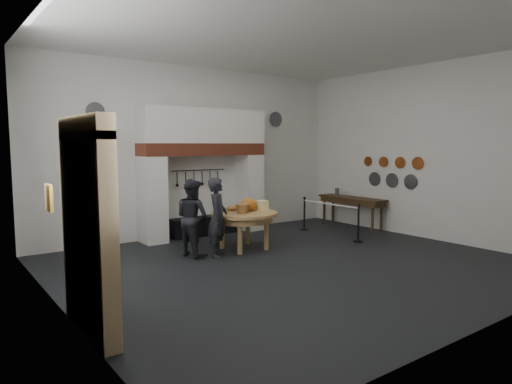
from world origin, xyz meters
TOP-DOWN VIEW (x-y plane):
  - floor at (0.00, 0.00)m, footprint 9.00×8.00m
  - ceiling at (0.00, 0.00)m, footprint 9.00×8.00m
  - wall_back at (0.00, 4.00)m, footprint 9.00×0.02m
  - wall_front at (0.00, -4.00)m, footprint 9.00×0.02m
  - wall_left at (-4.50, 0.00)m, footprint 0.02×8.00m
  - wall_right at (4.50, 0.00)m, footprint 0.02×8.00m
  - chimney_pier_left at (-1.48, 3.65)m, footprint 0.55×0.70m
  - chimney_pier_right at (1.48, 3.65)m, footprint 0.55×0.70m
  - hearth_brick_band at (0.00, 3.65)m, footprint 3.50×0.72m
  - chimney_hood at (0.00, 3.65)m, footprint 3.50×0.70m
  - iron_range at (0.00, 3.72)m, footprint 1.90×0.45m
  - utensil_rail at (0.00, 3.92)m, footprint 1.60×0.02m
  - door_recess at (-4.47, -1.00)m, footprint 0.04×1.10m
  - door_jamb_near at (-4.38, -1.70)m, footprint 0.22×0.30m
  - door_jamb_far at (-4.38, -0.30)m, footprint 0.22×0.30m
  - door_lintel at (-4.38, -1.00)m, footprint 0.22×1.70m
  - wall_plaque at (-4.45, 0.80)m, footprint 0.05×0.34m
  - work_table at (-0.06, 1.69)m, footprint 1.93×1.93m
  - pumpkin at (0.14, 1.79)m, footprint 0.36×0.36m
  - cheese_block_big at (0.44, 1.64)m, footprint 0.22×0.22m
  - cheese_block_small at (0.42, 1.94)m, footprint 0.18×0.18m
  - wicker_basket at (-0.21, 1.54)m, footprint 0.39×0.39m
  - bread_loaf at (-0.16, 2.04)m, footprint 0.31×0.18m
  - visitor_near at (-0.93, 1.45)m, footprint 0.73×0.75m
  - visitor_far at (-1.33, 1.85)m, footprint 0.79×0.93m
  - side_table at (4.10, 2.12)m, footprint 0.55×2.20m
  - pewter_jug at (4.10, 2.72)m, footprint 0.12×0.12m
  - copper_pan_a at (4.46, 0.20)m, footprint 0.03×0.34m
  - copper_pan_b at (4.46, 0.75)m, footprint 0.03×0.32m
  - copper_pan_c at (4.46, 1.30)m, footprint 0.03×0.30m
  - copper_pan_d at (4.46, 1.85)m, footprint 0.03×0.28m
  - pewter_plate_left at (4.46, 0.40)m, footprint 0.03×0.40m
  - pewter_plate_mid at (4.46, 1.00)m, footprint 0.03×0.40m
  - pewter_plate_right at (4.46, 1.60)m, footprint 0.03×0.40m
  - pewter_plate_back_left at (-2.70, 3.96)m, footprint 0.44×0.03m
  - pewter_plate_back_right at (2.70, 3.96)m, footprint 0.44×0.03m
  - barrier_post_near at (2.70, 0.64)m, footprint 0.05×0.05m
  - barrier_post_far at (2.70, 2.64)m, footprint 0.05×0.05m
  - barrier_rope at (2.70, 1.64)m, footprint 0.04×2.00m

SIDE VIEW (x-z plane):
  - floor at x=0.00m, z-range -0.01..0.01m
  - iron_range at x=0.00m, z-range 0.00..0.50m
  - barrier_post_near at x=2.70m, z-range 0.00..0.90m
  - barrier_post_far at x=2.70m, z-range 0.00..0.90m
  - work_table at x=-0.06m, z-range 0.80..0.88m
  - visitor_far at x=-1.33m, z-range 0.00..1.70m
  - barrier_rope at x=2.70m, z-range 0.83..0.87m
  - visitor_near at x=-0.93m, z-range 0.00..1.73m
  - side_table at x=4.10m, z-range 0.84..0.90m
  - bread_loaf at x=-0.16m, z-range 0.87..1.01m
  - cheese_block_small at x=0.42m, z-range 0.88..1.07m
  - wicker_basket at x=-0.21m, z-range 0.88..1.09m
  - cheese_block_big at x=0.44m, z-range 0.88..1.11m
  - pewter_jug at x=4.10m, z-range 0.90..1.12m
  - pumpkin at x=0.14m, z-range 0.88..1.18m
  - chimney_pier_left at x=-1.48m, z-range 0.00..2.15m
  - chimney_pier_right at x=1.48m, z-range 0.00..2.15m
  - door_recess at x=-4.47m, z-range 0.00..2.50m
  - door_jamb_near at x=-4.38m, z-range 0.00..2.60m
  - door_jamb_far at x=-4.38m, z-range 0.00..2.60m
  - pewter_plate_left at x=4.46m, z-range 1.25..1.65m
  - pewter_plate_mid at x=4.46m, z-range 1.25..1.65m
  - pewter_plate_right at x=4.46m, z-range 1.25..1.65m
  - wall_plaque at x=-4.45m, z-range 1.38..1.82m
  - utensil_rail at x=0.00m, z-range 1.74..1.76m
  - copper_pan_b at x=4.46m, z-range 1.79..2.11m
  - copper_pan_d at x=4.46m, z-range 1.81..2.09m
  - copper_pan_a at x=4.46m, z-range 1.78..2.12m
  - copper_pan_c at x=4.46m, z-range 1.80..2.10m
  - wall_back at x=0.00m, z-range 0.00..4.50m
  - wall_front at x=0.00m, z-range 0.00..4.50m
  - wall_left at x=-4.50m, z-range 0.00..4.50m
  - wall_right at x=4.50m, z-range 0.00..4.50m
  - hearth_brick_band at x=0.00m, z-range 2.15..2.47m
  - door_lintel at x=-4.38m, z-range 2.50..2.80m
  - chimney_hood at x=0.00m, z-range 2.47..3.37m
  - pewter_plate_back_left at x=-2.70m, z-range 2.98..3.42m
  - pewter_plate_back_right at x=2.70m, z-range 2.98..3.42m
  - ceiling at x=0.00m, z-range 4.49..4.51m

